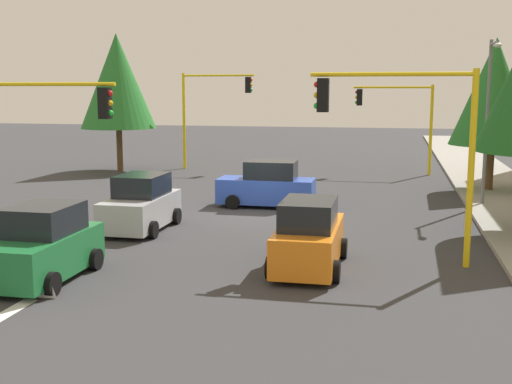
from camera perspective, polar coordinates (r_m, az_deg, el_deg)
name	(u,v)px	position (r m, az deg, el deg)	size (l,w,h in m)	color
ground_plane	(253,215)	(25.48, -0.26, -2.10)	(120.00, 120.00, 0.00)	#353538
sidewalk_kerb	(510,202)	(30.26, 21.72, -0.82)	(80.00, 4.00, 0.15)	gray
lane_arrow_near	(24,304)	(16.15, -20.03, -9.35)	(2.40, 1.10, 1.10)	silver
traffic_signal_far_right	(211,102)	(39.99, -4.05, 8.03)	(0.36, 4.59, 5.95)	yellow
traffic_signal_far_left	(398,111)	(38.44, 12.59, 7.08)	(0.36, 4.59, 5.23)	yellow
traffic_signal_near_right	(39,128)	(21.47, -18.77, 5.41)	(0.36, 4.59, 5.28)	yellow
traffic_signal_near_left	(405,127)	(18.45, 13.16, 5.65)	(0.36, 4.59, 5.54)	yellow
street_lamp_curbside	(489,105)	(28.30, 20.08, 7.34)	(2.15, 0.28, 7.00)	slate
tree_opposite_side	(117,81)	(39.92, -12.26, 9.63)	(4.52, 4.52, 8.28)	brown
tree_roadside_mid	(494,92)	(32.75, 20.48, 8.36)	(4.05, 4.05, 7.39)	brown
car_green	(42,246)	(17.76, -18.52, -4.61)	(3.78, 2.09, 1.98)	#1E7238
car_blue	(267,186)	(27.22, 1.02, 0.54)	(1.92, 4.09, 1.98)	blue
car_orange	(309,237)	(17.94, 4.75, -4.03)	(4.07, 1.94, 1.98)	orange
car_silver	(141,205)	(23.17, -10.22, -1.13)	(3.88, 2.05, 1.98)	#B2B5BA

